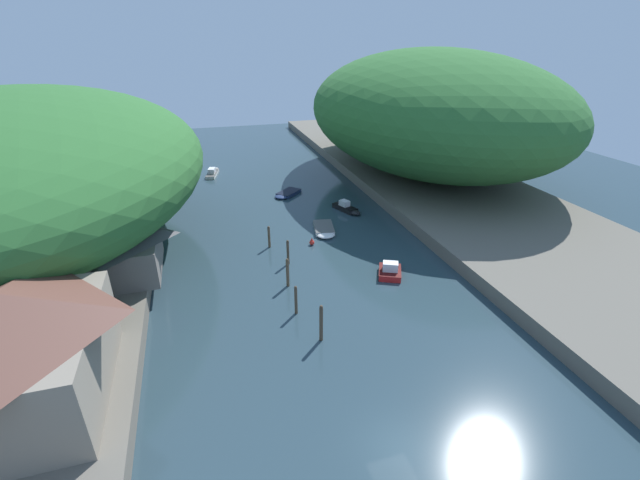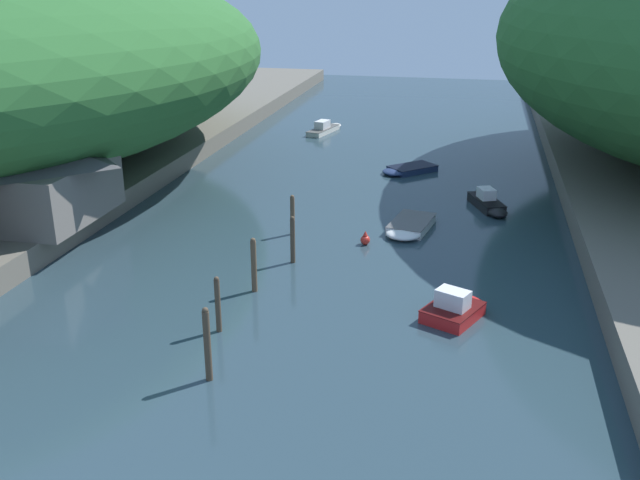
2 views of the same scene
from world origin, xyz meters
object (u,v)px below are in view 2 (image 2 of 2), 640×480
object	(u,v)px
boathouse_shed	(27,175)
boat_far_upstream	(456,307)
boat_far_right_bank	(409,227)
person_on_quay	(31,208)
channel_buoy_near	(365,239)
boat_red_skiff	(407,170)
boat_moored_right	(325,128)
boat_open_rowboat	(489,204)

from	to	relation	value
boathouse_shed	boat_far_upstream	size ratio (longest dim) A/B	2.16
boat_far_right_bank	person_on_quay	xyz separation A→B (m)	(-20.44, -7.40, 2.13)
boat_far_upstream	channel_buoy_near	world-z (taller)	boat_far_upstream
boat_far_right_bank	boat_far_upstream	bearing A→B (deg)	116.77
boathouse_shed	boat_far_right_bank	xyz separation A→B (m)	(21.26, 6.10, -3.67)
boat_far_right_bank	channel_buoy_near	xyz separation A→B (m)	(-2.25, -2.75, 0.05)
boat_red_skiff	person_on_quay	distance (m)	28.21
boat_far_upstream	boat_moored_right	world-z (taller)	boat_far_upstream
boat_red_skiff	boat_far_right_bank	bearing A→B (deg)	142.44
boat_far_upstream	channel_buoy_near	bearing A→B (deg)	148.86
boat_far_upstream	person_on_quay	distance (m)	23.99
boat_open_rowboat	channel_buoy_near	world-z (taller)	boat_open_rowboat
boat_moored_right	channel_buoy_near	distance (m)	30.69
boat_open_rowboat	channel_buoy_near	xyz separation A→B (m)	(-6.98, -8.09, -0.08)
boat_open_rowboat	channel_buoy_near	distance (m)	10.69
boat_moored_right	channel_buoy_near	size ratio (longest dim) A/B	7.33
boathouse_shed	boat_far_right_bank	distance (m)	22.42
boat_far_upstream	boat_moored_right	bearing A→B (deg)	135.40
boat_open_rowboat	boat_moored_right	distance (m)	26.44
boat_far_upstream	channel_buoy_near	size ratio (longest dim) A/B	4.68
boat_moored_right	boathouse_shed	bearing A→B (deg)	-94.03
boathouse_shed	boat_open_rowboat	xyz separation A→B (m)	(26.00, 11.44, -3.53)
channel_buoy_near	boat_far_upstream	bearing A→B (deg)	-56.04
boat_open_rowboat	person_on_quay	size ratio (longest dim) A/B	2.78
boat_far_right_bank	boat_red_skiff	distance (m)	13.48
boat_far_upstream	boat_open_rowboat	size ratio (longest dim) A/B	0.83
boat_far_right_bank	boat_red_skiff	xyz separation A→B (m)	(-1.50, 13.40, -0.03)
boat_far_upstream	boat_red_skiff	bearing A→B (deg)	125.92
boat_far_right_bank	boat_far_upstream	size ratio (longest dim) A/B	1.30
boat_far_upstream	boat_open_rowboat	distance (m)	16.29
boat_red_skiff	channel_buoy_near	size ratio (longest dim) A/B	5.58
channel_buoy_near	boat_open_rowboat	bearing A→B (deg)	49.22
boat_far_right_bank	person_on_quay	distance (m)	21.84
boat_far_upstream	boat_moored_right	xyz separation A→B (m)	(-14.05, 37.59, -0.07)
boat_red_skiff	boat_open_rowboat	distance (m)	10.19
boathouse_shed	person_on_quay	bearing A→B (deg)	-57.54
channel_buoy_near	boathouse_shed	bearing A→B (deg)	-170.03
boat_open_rowboat	boat_moored_right	world-z (taller)	boat_open_rowboat
boat_open_rowboat	boat_moored_right	xyz separation A→B (m)	(-15.56, 21.38, -0.04)
boathouse_shed	boat_red_skiff	size ratio (longest dim) A/B	1.81
boat_far_right_bank	boat_open_rowboat	world-z (taller)	boat_open_rowboat
boat_far_right_bank	boat_open_rowboat	size ratio (longest dim) A/B	1.07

